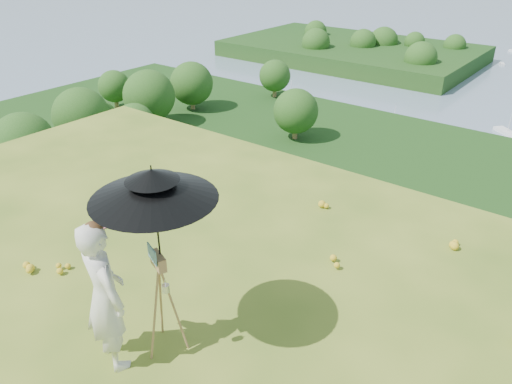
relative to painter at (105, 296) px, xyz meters
The scene contains 9 objects.
ground 1.31m from the painter, 130.48° to the right, with size 14.00×14.00×0.00m, color #4D6A1E.
forest_slope 45.53m from the painter, 91.00° to the left, with size 140.00×56.00×22.00m, color #0F3A12.
peninsula 174.41m from the painter, 116.10° to the left, with size 90.00×60.00×12.00m, color #0F3A12, non-canonical shape.
slope_trees 37.82m from the painter, 91.00° to the left, with size 110.00×50.00×6.00m, color #1A4615, non-canonical shape.
wildflowers 1.15m from the painter, 143.05° to the right, with size 10.00×10.50×0.12m, color gold, non-canonical shape.
painter is the anchor object (origin of this frame).
field_easel 0.64m from the painter, 56.43° to the left, with size 0.55×0.55×1.45m, color #9E8142, non-canonical shape.
sun_umbrella 1.08m from the painter, 56.96° to the left, with size 1.34×1.34×1.20m, color black, non-canonical shape.
painter_cap 0.88m from the painter, ahead, with size 0.21×0.26×0.10m, color #D6757A, non-canonical shape.
Camera 1 is at (4.53, -1.70, 4.46)m, focal length 35.00 mm.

